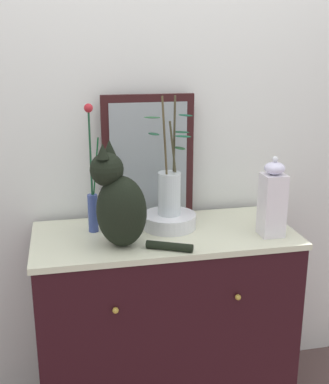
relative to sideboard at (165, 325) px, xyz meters
The scene contains 9 objects.
wall_back 0.91m from the sideboard, 90.00° to the left, with size 4.40×0.08×2.60m, color silver.
sideboard is the anchor object (origin of this frame).
mirror_leaning 0.76m from the sideboard, 96.52° to the left, with size 0.42×0.03×0.56m.
cat_sitting 0.66m from the sideboard, 153.69° to the right, with size 0.39×0.26×0.42m.
vase_slim_green 0.68m from the sideboard, 165.05° to the left, with size 0.06×0.04×0.54m.
bowl_porcelain 0.48m from the sideboard, 59.60° to the left, with size 0.23×0.23×0.06m, color white.
vase_glass_clear 0.63m from the sideboard, 58.65° to the left, with size 0.22×0.13×0.51m.
jar_lidded_porcelain 0.75m from the sideboard, 15.45° to the right, with size 0.09×0.09×0.34m.
candle_pillar 0.67m from the sideboard, ahead, with size 0.04×0.04×0.10m.
Camera 1 is at (-0.40, -1.90, 1.66)m, focal length 45.85 mm.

